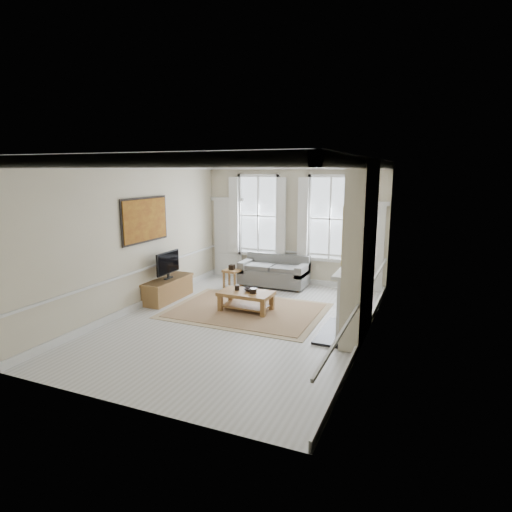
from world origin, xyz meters
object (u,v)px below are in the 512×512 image
at_px(side_table, 232,273).
at_px(coffee_table, 246,295).
at_px(tv_stand, 168,289).
at_px(sofa, 275,273).

height_order(side_table, coffee_table, side_table).
relative_size(side_table, tv_stand, 0.33).
xyz_separation_m(side_table, tv_stand, (-0.95, -1.67, -0.12)).
relative_size(sofa, side_table, 3.71).
bearing_deg(tv_stand, sofa, 49.69).
bearing_deg(sofa, tv_stand, -130.31).
bearing_deg(coffee_table, tv_stand, -179.90).
bearing_deg(side_table, sofa, 32.42).
xyz_separation_m(sofa, coffee_table, (0.19, -2.36, 0.01)).
xyz_separation_m(sofa, side_table, (-1.02, -0.65, 0.03)).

